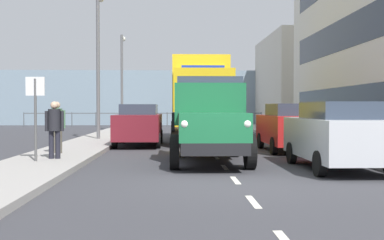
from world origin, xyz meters
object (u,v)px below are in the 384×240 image
Objects in this scene: truck_vintage_green at (209,122)px; car_maroon_oppositeside_0 at (139,124)px; lamp_post_promenade at (99,52)px; lorry_cargo_yellow at (199,97)px; car_red_kerbside_1 at (289,127)px; pedestrian_by_lamp at (57,123)px; car_silver_kerbside_near at (337,134)px; street_sign at (35,104)px; lamp_post_far at (122,73)px; pedestrian_with_bag at (54,125)px.

car_maroon_oppositeside_0 is at bearing -69.68° from truck_vintage_green.
truck_vintage_green is at bearing 116.64° from lamp_post_promenade.
car_red_kerbside_1 is (-3.00, 5.26, -1.18)m from lorry_cargo_yellow.
truck_vintage_green is at bearing 160.08° from pedestrian_by_lamp.
car_silver_kerbside_near and car_red_kerbside_1 have the same top height.
car_silver_kerbside_near is 1.90× the size of street_sign.
street_sign reaches higher than car_maroon_oppositeside_0.
lorry_cargo_yellow reaches higher than car_silver_kerbside_near.
truck_vintage_green is at bearing 103.70° from lamp_post_far.
street_sign reaches higher than car_silver_kerbside_near.
car_maroon_oppositeside_0 is (2.63, 2.32, -1.18)m from lorry_cargo_yellow.
car_red_kerbside_1 is 0.89× the size of car_maroon_oppositeside_0.
pedestrian_with_bag is at bearing -11.08° from car_silver_kerbside_near.
car_silver_kerbside_near is 0.69× the size of lamp_post_far.
pedestrian_by_lamp is 7.92m from lamp_post_promenade.
pedestrian_with_bag is (7.50, 3.65, 0.19)m from car_red_kerbside_1.
lorry_cargo_yellow is 1.77× the size of car_maroon_oppositeside_0.
car_silver_kerbside_near is at bearing 173.86° from street_sign.
lamp_post_promenade is (2.05, -2.35, 3.28)m from car_maroon_oppositeside_0.
car_red_kerbside_1 is 1.84× the size of street_sign.
pedestrian_by_lamp is (4.84, 7.26, -0.98)m from lorry_cargo_yellow.
car_silver_kerbside_near is 0.63× the size of lamp_post_promenade.
lorry_cargo_yellow is 1.92× the size of car_silver_kerbside_near.
lamp_post_far is at bearing -90.73° from street_sign.
car_silver_kerbside_near is 5.12m from car_red_kerbside_1.
car_silver_kerbside_near is 7.93m from street_sign.
pedestrian_by_lamp is at bearing -90.22° from street_sign.
lamp_post_promenade is 1.10× the size of lamp_post_far.
lamp_post_promenade is at bearing -53.58° from car_silver_kerbside_near.
lamp_post_far is at bearing -76.30° from truck_vintage_green.
pedestrian_by_lamp reaches higher than car_silver_kerbside_near.
truck_vintage_green is at bearing 49.37° from car_red_kerbside_1.
lamp_post_far is at bearing -62.31° from car_red_kerbside_1.
truck_vintage_green reaches higher than car_red_kerbside_1.
car_silver_kerbside_near is at bearing 126.42° from lamp_post_promenade.
truck_vintage_green is 1.32× the size of car_silver_kerbside_near.
car_maroon_oppositeside_0 is 0.68× the size of lamp_post_promenade.
lamp_post_promenade reaches higher than car_red_kerbside_1.
pedestrian_by_lamp is (7.84, 2.01, 0.20)m from car_red_kerbside_1.
lamp_post_promenade is (-0.16, -7.29, 3.08)m from pedestrian_by_lamp.
truck_vintage_green is 18.91m from lamp_post_far.
lamp_post_promenade is (4.68, -0.03, 2.10)m from lorry_cargo_yellow.
street_sign reaches higher than pedestrian_with_bag.
pedestrian_with_bag is 0.99× the size of pedestrian_by_lamp.
car_red_kerbside_1 is 2.58× the size of pedestrian_with_bag.
pedestrian_with_bag is (7.50, -1.47, 0.19)m from car_silver_kerbside_near.
truck_vintage_green is 4.96m from pedestrian_by_lamp.
truck_vintage_green is 3.49× the size of pedestrian_by_lamp.
pedestrian_by_lamp is 0.72× the size of street_sign.
lorry_cargo_yellow is at bearing -60.31° from car_red_kerbside_1.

